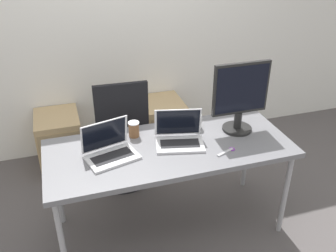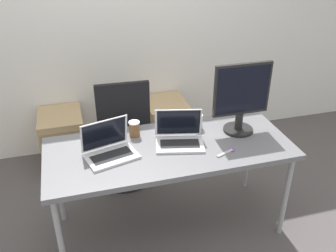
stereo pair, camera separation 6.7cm
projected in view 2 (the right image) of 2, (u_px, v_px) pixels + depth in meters
ground_plane at (169, 225)px, 3.11m from camera, size 14.00×14.00×0.00m
wall_back at (129, 26)px, 3.69m from camera, size 10.00×0.05×2.60m
desk at (169, 152)px, 2.75m from camera, size 1.79×0.75×0.78m
office_chair at (123, 144)px, 3.44m from camera, size 0.56×0.57×1.09m
cabinet_left at (63, 140)px, 3.76m from camera, size 0.42×0.51×0.56m
cabinet_right at (166, 126)px, 4.02m from camera, size 0.42×0.51×0.56m
laptop_left at (109, 149)px, 2.61m from camera, size 0.40×0.34×0.24m
laptop_right at (179, 137)px, 2.75m from camera, size 0.39×0.33×0.24m
monitor at (241, 98)px, 2.79m from camera, size 0.44×0.23×0.55m
coffee_cup_white at (197, 122)px, 2.94m from camera, size 0.08×0.08×0.12m
coffee_cup_brown at (134, 129)px, 2.83m from camera, size 0.08×0.08×0.12m
scissors at (227, 152)px, 2.65m from camera, size 0.16×0.09×0.01m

